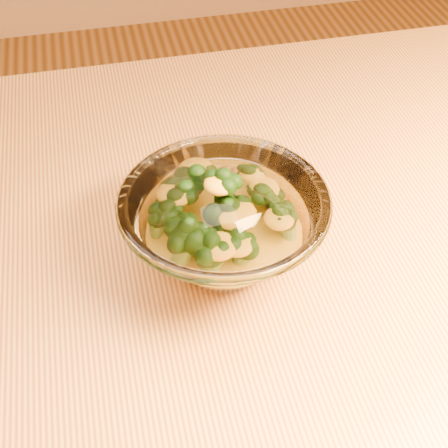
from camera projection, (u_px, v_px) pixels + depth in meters
name	position (u px, v px, depth m)	size (l,w,h in m)	color
table	(265.00, 310.00, 0.70)	(1.20, 0.80, 0.75)	gold
glass_bowl	(224.00, 227.00, 0.59)	(0.20, 0.20, 0.09)	white
cheese_sauce	(224.00, 241.00, 0.60)	(0.11, 0.11, 0.03)	gold
broccoli_heap	(214.00, 215.00, 0.59)	(0.13, 0.14, 0.07)	black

